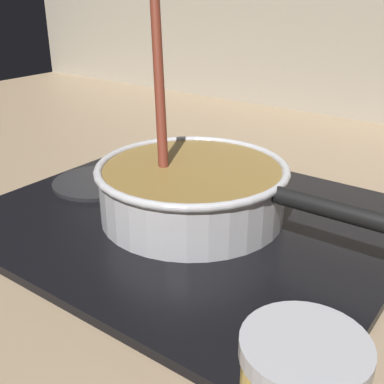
% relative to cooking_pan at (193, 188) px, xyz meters
% --- Properties ---
extents(ground, '(2.40, 1.60, 0.04)m').
position_rel_cooking_pan_xyz_m(ground, '(0.03, -0.09, -0.07)').
color(ground, '#9E8466').
extents(hob_plate, '(0.56, 0.48, 0.01)m').
position_rel_cooking_pan_xyz_m(hob_plate, '(-0.00, 0.00, -0.05)').
color(hob_plate, black).
rests_on(hob_plate, ground).
extents(burner_ring, '(0.21, 0.21, 0.01)m').
position_rel_cooking_pan_xyz_m(burner_ring, '(-0.00, 0.00, -0.04)').
color(burner_ring, '#592D0C').
rests_on(burner_ring, hob_plate).
extents(spare_burner, '(0.14, 0.14, 0.01)m').
position_rel_cooking_pan_xyz_m(spare_burner, '(-0.19, 0.00, -0.04)').
color(spare_burner, '#262628').
rests_on(spare_burner, hob_plate).
extents(cooking_pan, '(0.41, 0.26, 0.32)m').
position_rel_cooking_pan_xyz_m(cooking_pan, '(0.00, 0.00, 0.00)').
color(cooking_pan, silver).
rests_on(cooking_pan, hob_plate).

